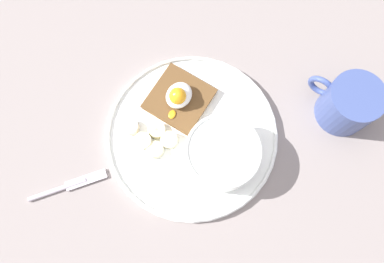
{
  "coord_description": "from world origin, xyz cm",
  "views": [
    {
      "loc": [
        14.11,
        9.41,
        64.94
      ],
      "look_at": [
        0.0,
        0.0,
        5.0
      ],
      "focal_mm": 35.0,
      "sensor_mm": 36.0,
      "label": 1
    }
  ],
  "objects_px": {
    "poached_egg": "(178,96)",
    "banana_slice_inner": "(169,140)",
    "toast_slice": "(179,99)",
    "banana_slice_right": "(131,127)",
    "knife": "(67,186)",
    "banana_slice_front": "(157,130)",
    "banana_slice_back": "(143,141)",
    "banana_slice_left": "(155,150)",
    "coffee_mug": "(348,104)",
    "oatmeal_bowl": "(222,154)"
  },
  "relations": [
    {
      "from": "poached_egg",
      "to": "banana_slice_inner",
      "type": "bearing_deg",
      "value": 21.68
    },
    {
      "from": "toast_slice",
      "to": "banana_slice_right",
      "type": "xyz_separation_m",
      "value": [
        0.09,
        -0.04,
        -0.0
      ]
    },
    {
      "from": "toast_slice",
      "to": "knife",
      "type": "distance_m",
      "value": 0.24
    },
    {
      "from": "banana_slice_front",
      "to": "banana_slice_back",
      "type": "distance_m",
      "value": 0.03
    },
    {
      "from": "toast_slice",
      "to": "banana_slice_front",
      "type": "xyz_separation_m",
      "value": [
        0.07,
        0.0,
        -0.0
      ]
    },
    {
      "from": "banana_slice_left",
      "to": "coffee_mug",
      "type": "xyz_separation_m",
      "value": [
        -0.24,
        0.23,
        0.03
      ]
    },
    {
      "from": "banana_slice_front",
      "to": "banana_slice_inner",
      "type": "relative_size",
      "value": 0.95
    },
    {
      "from": "toast_slice",
      "to": "banana_slice_right",
      "type": "relative_size",
      "value": 3.01
    },
    {
      "from": "poached_egg",
      "to": "knife",
      "type": "bearing_deg",
      "value": -17.55
    },
    {
      "from": "toast_slice",
      "to": "banana_slice_inner",
      "type": "bearing_deg",
      "value": 21.45
    },
    {
      "from": "banana_slice_inner",
      "to": "coffee_mug",
      "type": "relative_size",
      "value": 0.31
    },
    {
      "from": "banana_slice_front",
      "to": "knife",
      "type": "relative_size",
      "value": 0.32
    },
    {
      "from": "banana_slice_left",
      "to": "banana_slice_inner",
      "type": "xyz_separation_m",
      "value": [
        -0.03,
        0.01,
        0.0
      ]
    },
    {
      "from": "banana_slice_front",
      "to": "oatmeal_bowl",
      "type": "bearing_deg",
      "value": 100.94
    },
    {
      "from": "toast_slice",
      "to": "banana_slice_left",
      "type": "bearing_deg",
      "value": 10.04
    },
    {
      "from": "poached_egg",
      "to": "banana_slice_front",
      "type": "distance_m",
      "value": 0.07
    },
    {
      "from": "oatmeal_bowl",
      "to": "poached_egg",
      "type": "distance_m",
      "value": 0.12
    },
    {
      "from": "knife",
      "to": "poached_egg",
      "type": "bearing_deg",
      "value": 162.45
    },
    {
      "from": "toast_slice",
      "to": "coffee_mug",
      "type": "distance_m",
      "value": 0.28
    },
    {
      "from": "poached_egg",
      "to": "banana_slice_right",
      "type": "xyz_separation_m",
      "value": [
        0.09,
        -0.04,
        -0.02
      ]
    },
    {
      "from": "oatmeal_bowl",
      "to": "banana_slice_back",
      "type": "height_order",
      "value": "oatmeal_bowl"
    },
    {
      "from": "poached_egg",
      "to": "banana_slice_right",
      "type": "relative_size",
      "value": 1.98
    },
    {
      "from": "toast_slice",
      "to": "knife",
      "type": "relative_size",
      "value": 0.88
    },
    {
      "from": "banana_slice_right",
      "to": "coffee_mug",
      "type": "height_order",
      "value": "coffee_mug"
    },
    {
      "from": "banana_slice_right",
      "to": "coffee_mug",
      "type": "bearing_deg",
      "value": 128.89
    },
    {
      "from": "banana_slice_inner",
      "to": "knife",
      "type": "xyz_separation_m",
      "value": [
        0.16,
        -0.1,
        -0.01
      ]
    },
    {
      "from": "toast_slice",
      "to": "banana_slice_back",
      "type": "bearing_deg",
      "value": -5.15
    },
    {
      "from": "oatmeal_bowl",
      "to": "banana_slice_front",
      "type": "relative_size",
      "value": 3.28
    },
    {
      "from": "banana_slice_back",
      "to": "knife",
      "type": "distance_m",
      "value": 0.15
    },
    {
      "from": "poached_egg",
      "to": "banana_slice_left",
      "type": "bearing_deg",
      "value": 9.99
    },
    {
      "from": "oatmeal_bowl",
      "to": "banana_slice_back",
      "type": "distance_m",
      "value": 0.14
    },
    {
      "from": "coffee_mug",
      "to": "banana_slice_right",
      "type": "bearing_deg",
      "value": -51.11
    },
    {
      "from": "oatmeal_bowl",
      "to": "toast_slice",
      "type": "xyz_separation_m",
      "value": [
        -0.05,
        -0.12,
        -0.02
      ]
    },
    {
      "from": "poached_egg",
      "to": "knife",
      "type": "relative_size",
      "value": 0.58
    },
    {
      "from": "banana_slice_left",
      "to": "knife",
      "type": "height_order",
      "value": "banana_slice_left"
    },
    {
      "from": "oatmeal_bowl",
      "to": "banana_slice_front",
      "type": "bearing_deg",
      "value": -79.06
    },
    {
      "from": "toast_slice",
      "to": "coffee_mug",
      "type": "relative_size",
      "value": 0.82
    },
    {
      "from": "banana_slice_left",
      "to": "banana_slice_inner",
      "type": "bearing_deg",
      "value": 158.93
    },
    {
      "from": "oatmeal_bowl",
      "to": "banana_slice_back",
      "type": "relative_size",
      "value": 2.9
    },
    {
      "from": "banana_slice_back",
      "to": "banana_slice_inner",
      "type": "relative_size",
      "value": 1.08
    },
    {
      "from": "banana_slice_front",
      "to": "banana_slice_left",
      "type": "bearing_deg",
      "value": 30.58
    },
    {
      "from": "coffee_mug",
      "to": "banana_slice_front",
      "type": "bearing_deg",
      "value": -49.39
    },
    {
      "from": "coffee_mug",
      "to": "banana_slice_back",
      "type": "bearing_deg",
      "value": -46.86
    },
    {
      "from": "banana_slice_right",
      "to": "knife",
      "type": "relative_size",
      "value": 0.29
    },
    {
      "from": "banana_slice_back",
      "to": "knife",
      "type": "bearing_deg",
      "value": -25.34
    },
    {
      "from": "banana_slice_front",
      "to": "knife",
      "type": "height_order",
      "value": "banana_slice_front"
    },
    {
      "from": "coffee_mug",
      "to": "knife",
      "type": "relative_size",
      "value": 1.08
    },
    {
      "from": "banana_slice_inner",
      "to": "poached_egg",
      "type": "bearing_deg",
      "value": -158.32
    },
    {
      "from": "banana_slice_right",
      "to": "banana_slice_front",
      "type": "bearing_deg",
      "value": 116.25
    },
    {
      "from": "banana_slice_front",
      "to": "banana_slice_left",
      "type": "xyz_separation_m",
      "value": [
        0.03,
        0.02,
        -0.0
      ]
    }
  ]
}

